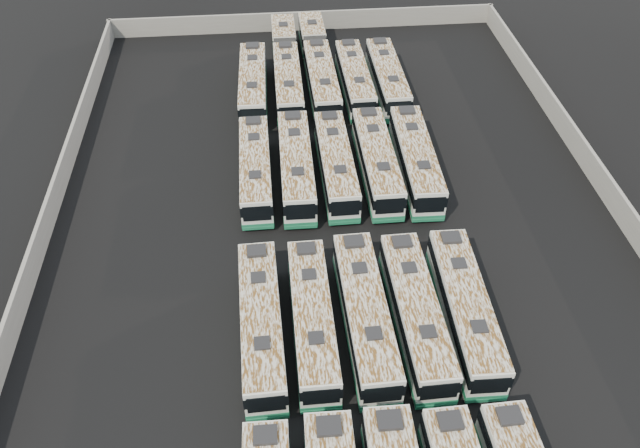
# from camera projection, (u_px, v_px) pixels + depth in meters

# --- Properties ---
(ground) EXTENTS (140.00, 140.00, 0.00)m
(ground) POSITION_uv_depth(u_px,v_px,m) (339.00, 243.00, 47.67)
(ground) COLOR black
(ground) RESTS_ON ground
(perimeter_wall) EXTENTS (45.20, 73.20, 2.20)m
(perimeter_wall) POSITION_uv_depth(u_px,v_px,m) (340.00, 233.00, 46.92)
(perimeter_wall) COLOR gray
(perimeter_wall) RESTS_ON ground
(bus_midfront_far_left) EXTENTS (2.84, 12.16, 3.41)m
(bus_midfront_far_left) POSITION_uv_depth(u_px,v_px,m) (261.00, 323.00, 39.83)
(bus_midfront_far_left) COLOR white
(bus_midfront_far_left) RESTS_ON ground
(bus_midfront_left) EXTENTS (2.54, 11.85, 3.34)m
(bus_midfront_left) POSITION_uv_depth(u_px,v_px,m) (312.00, 319.00, 40.14)
(bus_midfront_left) COLOR white
(bus_midfront_left) RESTS_ON ground
(bus_midfront_center) EXTENTS (2.86, 12.40, 3.48)m
(bus_midfront_center) POSITION_uv_depth(u_px,v_px,m) (365.00, 314.00, 40.34)
(bus_midfront_center) COLOR white
(bus_midfront_center) RESTS_ON ground
(bus_midfront_right) EXTENTS (2.77, 12.20, 3.43)m
(bus_midfront_right) POSITION_uv_depth(u_px,v_px,m) (416.00, 313.00, 40.45)
(bus_midfront_right) COLOR white
(bus_midfront_right) RESTS_ON ground
(bus_midfront_far_right) EXTENTS (2.86, 12.21, 3.43)m
(bus_midfront_far_right) POSITION_uv_depth(u_px,v_px,m) (465.00, 308.00, 40.74)
(bus_midfront_far_right) COLOR white
(bus_midfront_far_right) RESTS_ON ground
(bus_midback_far_left) EXTENTS (2.55, 11.85, 3.34)m
(bus_midback_far_left) POSITION_uv_depth(u_px,v_px,m) (255.00, 169.00, 51.63)
(bus_midback_far_left) COLOR white
(bus_midback_far_left) RESTS_ON ground
(bus_midback_left) EXTENTS (2.76, 12.40, 3.49)m
(bus_midback_left) POSITION_uv_depth(u_px,v_px,m) (296.00, 166.00, 51.85)
(bus_midback_left) COLOR white
(bus_midback_left) RESTS_ON ground
(bus_midback_center) EXTENTS (2.64, 12.04, 3.39)m
(bus_midback_center) POSITION_uv_depth(u_px,v_px,m) (336.00, 164.00, 52.10)
(bus_midback_center) COLOR white
(bus_midback_center) RESTS_ON ground
(bus_midback_right) EXTENTS (2.62, 12.29, 3.46)m
(bus_midback_right) POSITION_uv_depth(u_px,v_px,m) (377.00, 161.00, 52.32)
(bus_midback_right) COLOR white
(bus_midback_right) RESTS_ON ground
(bus_midback_far_right) EXTENTS (2.93, 12.45, 3.49)m
(bus_midback_far_right) POSITION_uv_depth(u_px,v_px,m) (416.00, 160.00, 52.44)
(bus_midback_far_right) COLOR white
(bus_midback_far_right) RESTS_ON ground
(bus_back_far_left) EXTENTS (2.85, 12.28, 3.45)m
(bus_back_far_left) POSITION_uv_depth(u_px,v_px,m) (253.00, 84.00, 61.49)
(bus_back_far_left) COLOR white
(bus_back_far_left) RESTS_ON ground
(bus_back_left) EXTENTS (2.70, 18.85, 3.42)m
(bus_back_left) POSITION_uv_depth(u_px,v_px,m) (287.00, 67.00, 64.06)
(bus_back_left) COLOR white
(bus_back_left) RESTS_ON ground
(bus_back_center) EXTENTS (2.84, 19.12, 3.46)m
(bus_back_center) POSITION_uv_depth(u_px,v_px,m) (318.00, 65.00, 64.31)
(bus_back_center) COLOR white
(bus_back_center) RESTS_ON ground
(bus_back_right) EXTENTS (2.67, 11.90, 3.34)m
(bus_back_right) POSITION_uv_depth(u_px,v_px,m) (355.00, 80.00, 62.27)
(bus_back_right) COLOR white
(bus_back_right) RESTS_ON ground
(bus_back_far_right) EXTENTS (2.62, 12.07, 3.40)m
(bus_back_far_right) POSITION_uv_depth(u_px,v_px,m) (387.00, 78.00, 62.38)
(bus_back_far_right) COLOR white
(bus_back_far_right) RESTS_ON ground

